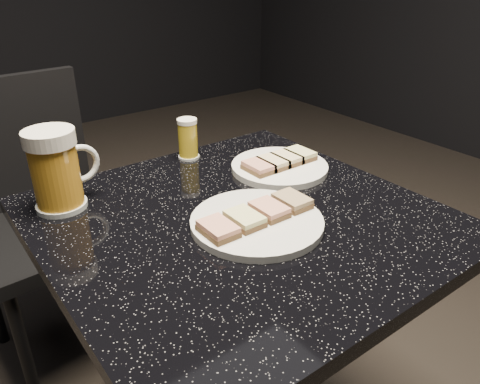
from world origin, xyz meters
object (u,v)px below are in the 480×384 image
table (240,315)px  chair (40,208)px  plate_large (257,222)px  plate_small (280,167)px  beer_tumbler (188,139)px  beer_mug (57,170)px

table → chair: size_ratio=0.85×
plate_large → chair: size_ratio=0.27×
plate_small → beer_tumbler: (-0.13, 0.19, 0.04)m
beer_tumbler → chair: chair is taller
plate_large → plate_small: (0.20, 0.16, 0.00)m
plate_large → plate_small: bearing=39.5°
plate_large → beer_mug: bearing=132.4°
chair → plate_large: bearing=-75.6°
plate_small → table: size_ratio=0.29×
plate_large → table: plate_large is taller
table → beer_mug: size_ratio=4.75×
table → chair: bearing=105.1°
plate_small → table: plate_small is taller
beer_tumbler → chair: size_ratio=0.11×
plate_large → table: size_ratio=0.32×
chair → table: bearing=-74.9°
beer_mug → chair: bearing=84.1°
beer_mug → beer_tumbler: beer_mug is taller
plate_large → beer_tumbler: beer_tumbler is taller
plate_large → chair: chair is taller
plate_small → chair: size_ratio=0.25×
plate_small → chair: 0.79m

